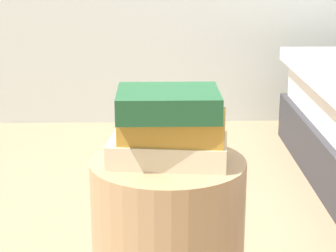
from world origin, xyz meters
TOP-DOWN VIEW (x-y plane):
  - side_table at (0.00, 0.00)m, footprint 0.37×0.37m
  - book_cream at (-0.00, -0.01)m, footprint 0.29×0.19m
  - book_ochre at (0.01, -0.00)m, footprint 0.26×0.19m
  - book_forest at (0.00, -0.01)m, footprint 0.23×0.19m

SIDE VIEW (x-z plane):
  - side_table at x=0.00m, z-range 0.00..0.46m
  - book_cream at x=0.00m, z-range 0.46..0.51m
  - book_ochre at x=0.01m, z-range 0.51..0.57m
  - book_forest at x=0.00m, z-range 0.57..0.63m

